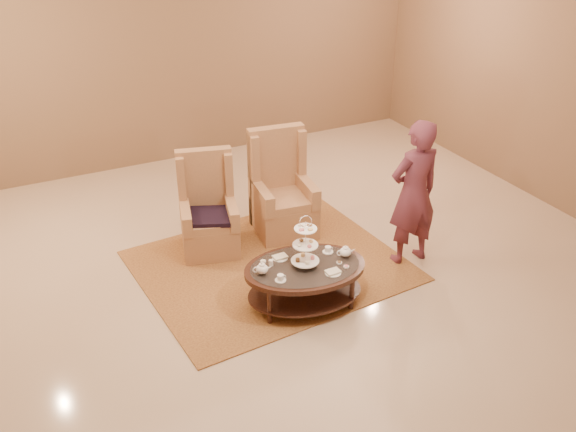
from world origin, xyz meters
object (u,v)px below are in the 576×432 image
tea_table (305,273)px  person (414,193)px  armchair_left (209,217)px  armchair_right (281,198)px

tea_table → person: 1.57m
armchair_left → armchair_right: size_ratio=0.92×
person → armchair_left: bearing=-33.6°
armchair_left → armchair_right: armchair_right is taller
armchair_right → person: size_ratio=0.75×
armchair_left → armchair_right: (0.97, 0.03, 0.03)m
armchair_left → tea_table: bearing=-57.8°
person → armchair_right: bearing=-53.2°
armchair_right → person: (1.00, -1.32, 0.43)m
armchair_left → armchair_right: 0.97m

